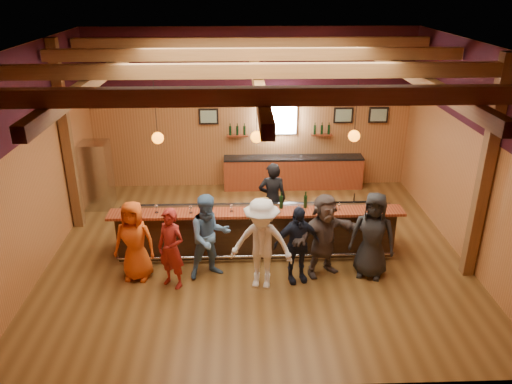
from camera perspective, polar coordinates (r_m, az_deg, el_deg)
room at (r=10.11m, az=0.05°, el=9.18°), size 9.04×9.00×4.52m
bar_counter at (r=11.17m, az=0.11°, el=-4.21°), size 6.30×1.07×1.11m
back_bar_cabinet at (r=14.52m, az=4.26°, el=2.26°), size 4.00×0.52×0.95m
window at (r=14.21m, az=2.73°, el=8.50°), size 0.95×0.09×0.95m
framed_pictures at (r=14.28m, az=6.24°, el=8.68°), size 5.35×0.05×0.45m
wine_shelves at (r=14.26m, az=2.72°, el=6.77°), size 3.00×0.18×0.30m
pendant_lights at (r=10.19m, az=0.06°, el=6.35°), size 4.24×0.24×1.37m
stainless_fridge at (r=13.76m, az=-17.70°, el=1.84°), size 0.70×0.70×1.80m
customer_orange at (r=10.29m, az=-13.71°, el=-5.45°), size 0.89×0.65×1.69m
customer_redvest at (r=9.90m, az=-9.67°, el=-6.39°), size 0.73×0.66×1.67m
customer_denim at (r=10.08m, az=-5.33°, el=-5.10°), size 1.06×0.95×1.80m
customer_white at (r=9.69m, az=0.65°, el=-5.97°), size 1.34×0.95×1.89m
customer_navy at (r=9.96m, az=4.69°, el=-6.00°), size 1.03×0.61×1.64m
customer_brown at (r=10.22m, az=7.76°, el=-4.91°), size 1.72×1.17×1.78m
customer_dark at (r=10.33m, az=13.18°, el=-4.85°), size 1.04×0.86×1.83m
bartender at (r=11.70m, az=1.88°, el=-0.82°), size 0.67×0.45×1.80m
ice_bucket at (r=10.62m, az=0.86°, el=-1.43°), size 0.23×0.23×0.25m
bottle_a at (r=10.71m, az=2.90°, el=-1.13°), size 0.08×0.08×0.38m
bottle_b at (r=10.78m, az=5.67°, el=-1.07°), size 0.08×0.08×0.36m
glass_a at (r=10.73m, az=-14.28°, el=-1.87°), size 0.09×0.09×0.19m
glass_b at (r=10.70m, az=-11.34°, el=-1.67°), size 0.08×0.08×0.19m
glass_c at (r=10.58m, az=-7.47°, el=-1.76°), size 0.08×0.08×0.18m
glass_d at (r=10.57m, az=-5.94°, el=-1.59°), size 0.09×0.09×0.20m
glass_e at (r=10.57m, az=-2.84°, el=-1.64°), size 0.07×0.07×0.17m
glass_f at (r=10.54m, az=4.98°, el=-1.67°), size 0.08×0.08×0.19m
glass_g at (r=10.76m, az=7.83°, el=-1.22°), size 0.09×0.09×0.20m
glass_h at (r=10.77m, az=9.50°, el=-1.48°), size 0.07×0.07×0.16m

